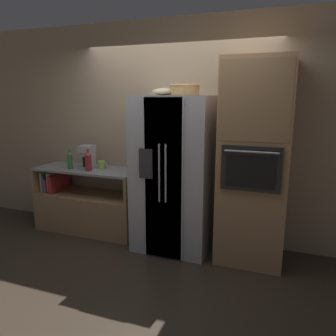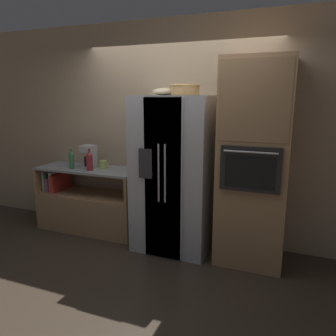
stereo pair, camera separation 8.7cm
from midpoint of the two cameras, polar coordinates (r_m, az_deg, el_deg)
name	(u,v)px [view 2 (the right image)]	position (r m, az deg, el deg)	size (l,w,h in m)	color
ground_plane	(166,247)	(4.25, 0.23, -13.53)	(20.00, 20.00, 0.00)	#382D23
wall_back	(179,132)	(4.27, 2.47, 6.23)	(12.00, 0.06, 2.80)	tan
counter_left	(89,207)	(4.78, -13.01, -6.63)	(1.46, 0.56, 0.89)	#A87F56
refrigerator	(174,174)	(3.96, 1.65, -1.11)	(0.91, 0.75, 1.87)	silver
wall_oven	(254,164)	(3.73, 15.46, 0.71)	(0.74, 0.73, 2.26)	#A87F56
wicker_basket	(185,89)	(3.80, 3.66, 13.51)	(0.34, 0.34, 0.12)	tan
fruit_bowl	(164,92)	(3.90, -0.03, 13.15)	(0.27, 0.27, 0.08)	beige
bottle_tall	(72,160)	(4.64, -15.94, 1.41)	(0.07, 0.07, 0.27)	#33723F
bottle_short	(90,161)	(4.45, -12.95, 1.23)	(0.08, 0.08, 0.29)	maroon
mug	(103,164)	(4.55, -10.70, 0.61)	(0.14, 0.10, 0.11)	#B2D166
coffee_maker	(90,156)	(4.59, -12.94, 2.09)	(0.18, 0.19, 0.31)	#B2B2B7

